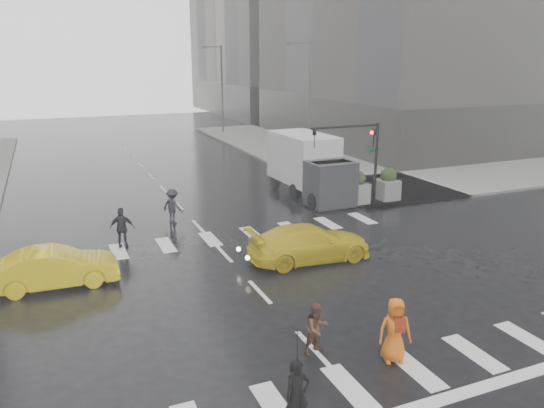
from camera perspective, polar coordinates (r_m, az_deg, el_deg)
name	(u,v)px	position (r m, az deg, el deg)	size (l,w,h in m)	color
ground	(260,292)	(18.73, -1.33, -9.43)	(120.00, 120.00, 0.00)	black
sidewalk_ne	(408,160)	(42.80, 14.46, 4.59)	(35.00, 35.00, 0.15)	slate
road_markings	(260,292)	(18.73, -1.33, -9.41)	(18.00, 48.00, 0.01)	silver
traffic_signal_pole	(361,148)	(28.64, 9.53, 5.96)	(4.45, 0.42, 4.50)	black
street_lamp_near	(308,100)	(37.98, 3.87, 11.12)	(2.15, 0.22, 9.00)	#59595B
street_lamp_far	(221,85)	(56.51, -5.54, 12.57)	(2.15, 0.22, 9.00)	#59595B
planter_west	(325,192)	(28.26, 5.68, 1.34)	(1.10, 1.10, 1.80)	slate
planter_mid	(357,188)	(29.25, 9.13, 1.71)	(1.10, 1.10, 1.80)	slate
planter_east	(388,185)	(30.34, 12.33, 2.05)	(1.10, 1.10, 1.80)	slate
pedestrian_black	(298,363)	(11.83, 2.77, -16.69)	(0.99, 1.00, 2.43)	black
pedestrian_brown	(317,329)	(14.95, 4.84, -13.20)	(0.72, 0.56, 1.48)	#4E2B1B
pedestrian_orange	(395,330)	(14.86, 13.08, -13.06)	(1.02, 0.84, 1.80)	orange
pedestrian_far_a	(122,228)	(23.39, -15.81, -2.50)	(1.04, 0.63, 1.78)	black
pedestrian_far_b	(173,206)	(26.24, -10.64, -0.24)	(1.12, 0.62, 1.74)	black
taxi_mid	(55,268)	(20.38, -22.28, -6.37)	(1.49, 4.28, 1.41)	#DEBF0B
taxi_rear	(309,243)	(21.27, 4.05, -4.21)	(2.03, 4.42, 1.45)	#DEBF0B
box_truck	(310,165)	(30.63, 4.11, 4.24)	(2.50, 6.67, 3.54)	silver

